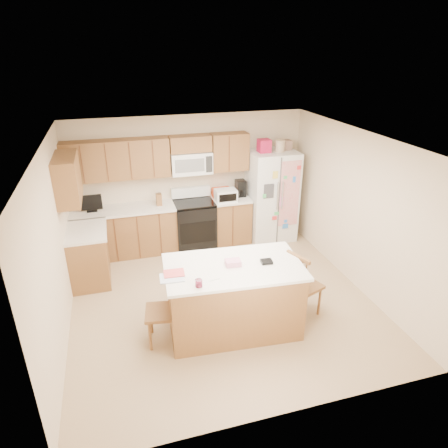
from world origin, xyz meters
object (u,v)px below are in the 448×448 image
object	(u,v)px
windsor_chair_left	(163,311)
windsor_chair_back	(216,278)
island	(233,297)
windsor_chair_right	(303,285)
refrigerator	(271,195)
stove	(194,223)

from	to	relation	value
windsor_chair_left	windsor_chair_back	size ratio (longest dim) A/B	1.03
island	windsor_chair_back	world-z (taller)	island
windsor_chair_back	windsor_chair_right	xyz separation A→B (m)	(1.15, -0.58, 0.03)
refrigerator	windsor_chair_back	distance (m)	2.63
refrigerator	windsor_chair_left	bearing A→B (deg)	-134.77
windsor_chair_left	windsor_chair_right	distance (m)	2.03
windsor_chair_left	windsor_chair_right	size ratio (longest dim) A/B	0.97
windsor_chair_left	windsor_chair_back	bearing A→B (deg)	34.78
refrigerator	windsor_chair_left	world-z (taller)	refrigerator
refrigerator	windsor_chair_right	xyz separation A→B (m)	(-0.53, -2.54, -0.44)
stove	windsor_chair_left	xyz separation A→B (m)	(-0.99, -2.64, -0.00)
stove	windsor_chair_back	distance (m)	2.03
windsor_chair_right	windsor_chair_back	bearing A→B (deg)	153.37
island	windsor_chair_left	world-z (taller)	island
stove	windsor_chair_right	distance (m)	2.81
windsor_chair_back	stove	bearing A→B (deg)	86.98
windsor_chair_left	windsor_chair_back	world-z (taller)	windsor_chair_left
stove	refrigerator	world-z (taller)	refrigerator
stove	windsor_chair_back	xyz separation A→B (m)	(-0.11, -2.03, -0.02)
refrigerator	island	bearing A→B (deg)	-121.80
windsor_chair_left	windsor_chair_back	distance (m)	1.07
windsor_chair_left	windsor_chair_right	xyz separation A→B (m)	(2.03, 0.03, 0.01)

